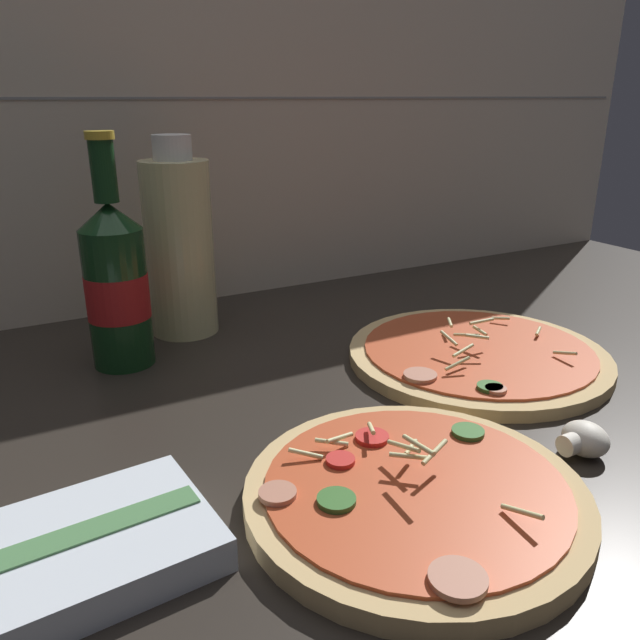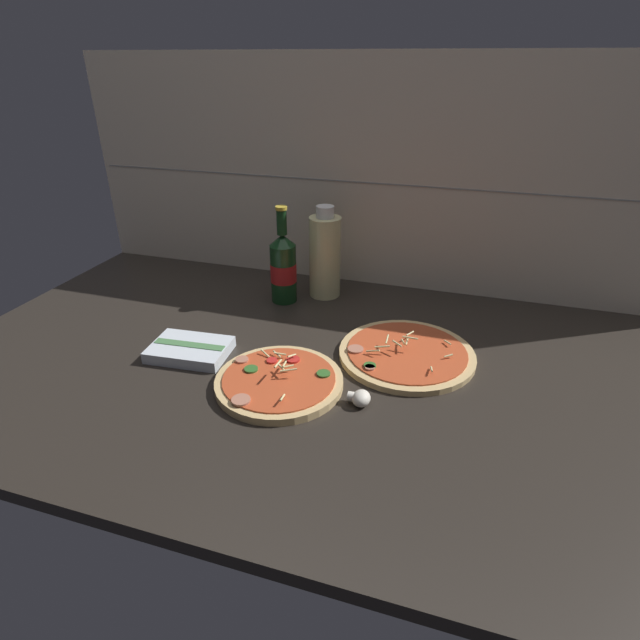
{
  "view_description": "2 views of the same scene",
  "coord_description": "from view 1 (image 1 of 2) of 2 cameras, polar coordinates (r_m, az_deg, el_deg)",
  "views": [
    {
      "loc": [
        -28.61,
        -38.43,
        30.28
      ],
      "look_at": [
        -0.35,
        13.22,
        9.06
      ],
      "focal_mm": 35.0,
      "sensor_mm": 36.0,
      "label": 1
    },
    {
      "loc": [
        26.41,
        -81.49,
        58.35
      ],
      "look_at": [
        -0.73,
        5.55,
        10.18
      ],
      "focal_mm": 28.0,
      "sensor_mm": 36.0,
      "label": 2
    }
  ],
  "objects": [
    {
      "name": "dish_towel",
      "position": [
        0.44,
        -21.11,
        -19.13
      ],
      "size": [
        16.94,
        12.48,
        2.56
      ],
      "color": "silver",
      "rests_on": "counter_slab"
    },
    {
      "name": "mushroom_left",
      "position": [
        0.56,
        22.96,
        -10.02
      ],
      "size": [
        4.17,
        3.97,
        2.78
      ],
      "color": "white",
      "rests_on": "counter_slab"
    },
    {
      "name": "tile_backsplash",
      "position": [
        0.89,
        -10.46,
        19.33
      ],
      "size": [
        160.0,
        1.13,
        60.0
      ],
      "color": "beige",
      "rests_on": "ground"
    },
    {
      "name": "oil_bottle",
      "position": [
        0.77,
        -12.71,
        6.66
      ],
      "size": [
        8.1,
        8.1,
        23.67
      ],
      "color": "beige",
      "rests_on": "counter_slab"
    },
    {
      "name": "beer_bottle",
      "position": [
        0.69,
        -18.12,
        3.22
      ],
      "size": [
        6.59,
        6.59,
        24.58
      ],
      "color": "#143819",
      "rests_on": "counter_slab"
    },
    {
      "name": "counter_slab",
      "position": [
        0.56,
        6.96,
        -11.56
      ],
      "size": [
        160.0,
        90.0,
        2.5
      ],
      "color": "#28231E",
      "rests_on": "ground"
    },
    {
      "name": "pizza_far",
      "position": [
        0.71,
        14.18,
        -3.09
      ],
      "size": [
        28.37,
        28.37,
        4.74
      ],
      "color": "tan",
      "rests_on": "counter_slab"
    },
    {
      "name": "pizza_near",
      "position": [
        0.47,
        8.62,
        -15.43
      ],
      "size": [
        24.56,
        24.56,
        5.35
      ],
      "color": "tan",
      "rests_on": "counter_slab"
    }
  ]
}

